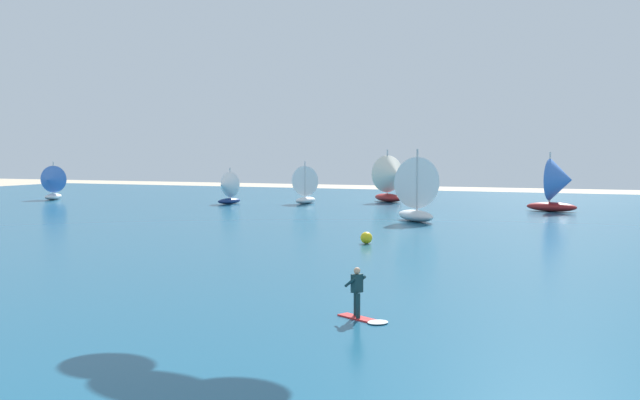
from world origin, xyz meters
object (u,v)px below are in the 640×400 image
object	(u,v)px
sailboat_outermost	(559,184)
sailboat_center_horizon	(412,188)
sailboat_far_right	(226,187)
sailboat_far_left	(308,184)
marker_buoy	(366,238)
sailboat_leading	(51,182)
kitesurfer	(361,301)
sailboat_anchored_offshore	(392,178)

from	to	relation	value
sailboat_outermost	sailboat_center_horizon	xyz separation A→B (m)	(-10.00, -13.42, 0.10)
sailboat_far_right	sailboat_outermost	world-z (taller)	sailboat_outermost
sailboat_far_left	marker_buoy	world-z (taller)	sailboat_far_left
sailboat_far_left	sailboat_outermost	size ratio (longest dim) A/B	0.82
sailboat_leading	sailboat_outermost	distance (m)	54.46
sailboat_far_right	sailboat_leading	bearing A→B (deg)	-175.88
sailboat_leading	sailboat_center_horizon	world-z (taller)	sailboat_center_horizon
kitesurfer	sailboat_outermost	distance (m)	47.54
kitesurfer	sailboat_leading	size ratio (longest dim) A/B	0.46
sailboat_far_left	sailboat_leading	size ratio (longest dim) A/B	1.02
kitesurfer	sailboat_far_right	world-z (taller)	sailboat_far_right
sailboat_leading	sailboat_center_horizon	xyz separation A→B (m)	(44.29, -9.09, 0.60)
kitesurfer	marker_buoy	bearing A→B (deg)	108.35
sailboat_outermost	sailboat_center_horizon	distance (m)	16.74
sailboat_leading	sailboat_far_left	bearing A→B (deg)	11.67
sailboat_leading	sailboat_anchored_offshore	bearing A→B (deg)	16.65
sailboat_anchored_offshore	sailboat_leading	distance (m)	38.20
sailboat_far_left	sailboat_center_horizon	bearing A→B (deg)	-44.48
sailboat_far_left	marker_buoy	size ratio (longest dim) A/B	6.30
sailboat_anchored_offshore	marker_buoy	bearing A→B (deg)	-75.43
sailboat_far_right	sailboat_far_left	xyz separation A→B (m)	(7.32, 4.42, 0.29)
sailboat_far_right	sailboat_outermost	distance (m)	32.79
sailboat_far_left	sailboat_leading	distance (m)	29.55
sailboat_anchored_offshore	sailboat_far_right	xyz separation A→B (m)	(-14.98, -9.39, -0.86)
kitesurfer	sailboat_anchored_offshore	xyz separation A→B (m)	(-15.40, 54.06, 1.99)
kitesurfer	sailboat_far_right	bearing A→B (deg)	124.21
sailboat_far_left	sailboat_far_right	bearing A→B (deg)	-148.89
kitesurfer	sailboat_outermost	world-z (taller)	sailboat_outermost
sailboat_far_right	sailboat_outermost	size ratio (longest dim) A/B	0.70
sailboat_outermost	sailboat_far_left	bearing A→B (deg)	176.29
sailboat_anchored_offshore	sailboat_far_right	size ratio (longest dim) A/B	1.49
sailboat_far_left	marker_buoy	bearing A→B (deg)	-60.97
kitesurfer	sailboat_anchored_offshore	bearing A→B (deg)	105.90
sailboat_leading	marker_buoy	world-z (taller)	sailboat_leading
sailboat_leading	sailboat_outermost	size ratio (longest dim) A/B	0.80
sailboat_center_horizon	sailboat_far_left	bearing A→B (deg)	135.52
sailboat_leading	sailboat_outermost	world-z (taller)	sailboat_outermost
sailboat_far_right	marker_buoy	world-z (taller)	sailboat_far_right
kitesurfer	marker_buoy	xyz separation A→B (m)	(-6.23, 18.78, -0.25)
sailboat_anchored_offshore	sailboat_outermost	size ratio (longest dim) A/B	1.05
sailboat_far_left	marker_buoy	xyz separation A→B (m)	(16.82, -30.31, -1.67)
sailboat_anchored_offshore	sailboat_far_left	xyz separation A→B (m)	(-7.65, -4.97, -0.57)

